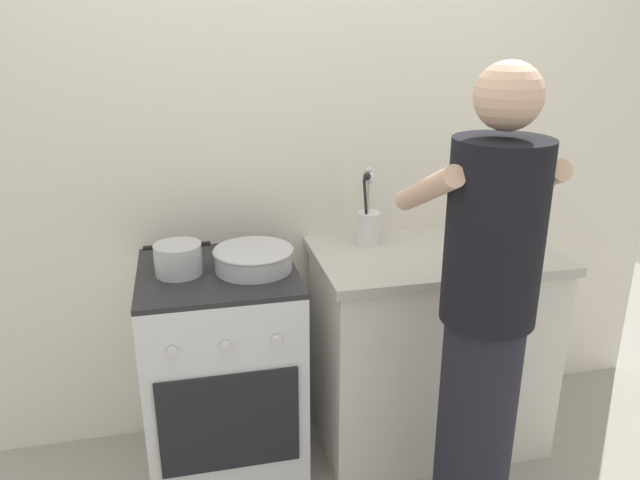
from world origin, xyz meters
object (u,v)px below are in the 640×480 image
Objects in this scene: oil_bottle at (495,225)px; pot at (178,259)px; stove_range at (223,372)px; utensil_crock at (368,222)px; person at (484,329)px; mixing_bowl at (254,258)px.

pot is at bearing 178.75° from oil_bottle.
stove_range is 2.69× the size of utensil_crock.
person is (0.82, -0.60, 0.41)m from stove_range.
mixing_bowl is 0.18× the size of person.
person is (-0.32, -0.57, -0.15)m from oil_bottle.
utensil_crock is at bearing 19.48° from mixing_bowl.
oil_bottle is at bearing -1.25° from pot.
pot is at bearing -168.59° from utensil_crock.
utensil_crock reaches higher than pot.
utensil_crock reaches higher than oil_bottle.
utensil_crock is (0.65, 0.16, 0.55)m from stove_range.
stove_range is 1.27m from oil_bottle.
stove_range is 2.91× the size of mixing_bowl.
utensil_crock is 0.52m from oil_bottle.
pot is 0.73× the size of utensil_crock.
person reaches higher than stove_range.
stove_range is 0.86m from utensil_crock.
oil_bottle is at bearing 60.51° from person.
pot is 0.94× the size of oil_bottle.
oil_bottle reaches higher than stove_range.
pot reaches higher than mixing_bowl.
oil_bottle is at bearing -0.37° from mixing_bowl.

